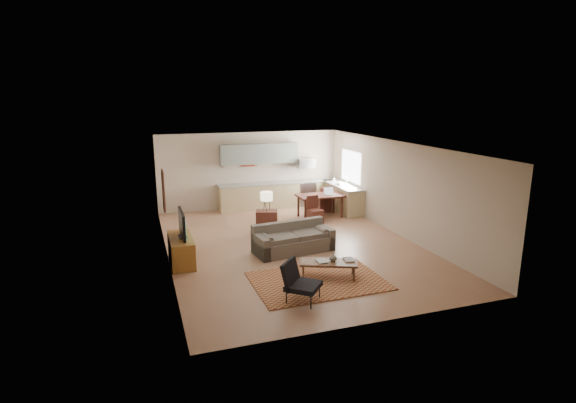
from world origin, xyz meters
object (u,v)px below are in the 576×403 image
object	(u,v)px
armchair	(303,282)
console_table	(267,223)
coffee_table	(328,269)
dining_table	(320,206)
sofa	(294,238)
tv_credenza	(181,250)

from	to	relation	value
armchair	console_table	world-z (taller)	armchair
coffee_table	armchair	xyz separation A→B (m)	(-0.94, -0.93, 0.21)
armchair	dining_table	bearing A→B (deg)	15.87
sofa	dining_table	xyz separation A→B (m)	(1.96, 2.93, 0.01)
sofa	coffee_table	bearing A→B (deg)	-92.47
coffee_table	dining_table	size ratio (longest dim) A/B	0.85
sofa	console_table	size ratio (longest dim) A/B	2.99
tv_credenza	console_table	distance (m)	3.00
armchair	dining_table	distance (m)	6.33
sofa	console_table	world-z (taller)	sofa
sofa	tv_credenza	size ratio (longest dim) A/B	1.53
coffee_table	armchair	size ratio (longest dim) A/B	1.57
coffee_table	tv_credenza	bearing A→B (deg)	169.19
console_table	dining_table	world-z (taller)	dining_table
coffee_table	console_table	distance (m)	3.53
coffee_table	console_table	size ratio (longest dim) A/B	1.77
console_table	sofa	bearing A→B (deg)	-63.92
sofa	tv_credenza	world-z (taller)	sofa
coffee_table	dining_table	world-z (taller)	dining_table
coffee_table	dining_table	xyz separation A→B (m)	(1.80, 4.78, 0.19)
sofa	coffee_table	size ratio (longest dim) A/B	1.68
console_table	dining_table	size ratio (longest dim) A/B	0.48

